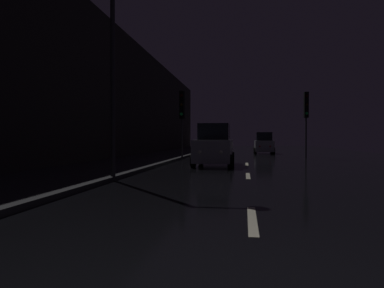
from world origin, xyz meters
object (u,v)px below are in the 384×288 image
traffic_light_far_left (182,110)px  traffic_light_far_right (306,110)px  car_approaching_headlights (214,146)px  streetlamp_overhead (125,32)px  car_distant_taillights (264,144)px

traffic_light_far_left → traffic_light_far_right: traffic_light_far_right is taller
traffic_light_far_left → car_approaching_headlights: bearing=35.0°
streetlamp_overhead → car_approaching_headlights: bearing=71.7°
traffic_light_far_right → car_distant_taillights: traffic_light_far_right is taller
streetlamp_overhead → traffic_light_far_right: bearing=60.8°
traffic_light_far_right → car_distant_taillights: size_ratio=1.20×
traffic_light_far_right → car_approaching_headlights: bearing=-40.6°
car_approaching_headlights → car_distant_taillights: (3.46, 15.55, -0.08)m
traffic_light_far_right → streetlamp_overhead: (-8.51, -15.23, 1.49)m
traffic_light_far_right → car_approaching_headlights: 10.38m
car_distant_taillights → car_approaching_headlights: bearing=167.4°
car_distant_taillights → traffic_light_far_left: bearing=150.4°
traffic_light_far_left → car_approaching_headlights: 5.98m
traffic_light_far_right → car_distant_taillights: (-2.65, 7.55, -2.61)m
traffic_light_far_left → traffic_light_far_right: (8.75, 3.19, 0.15)m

